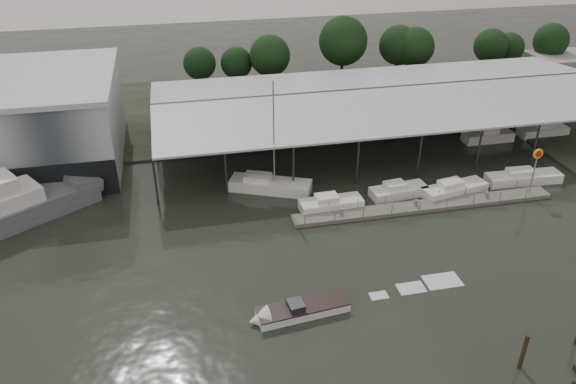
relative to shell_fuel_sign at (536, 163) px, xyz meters
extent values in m
plane|color=black|center=(-27.00, -9.99, -3.93)|extent=(200.00, 200.00, 0.00)
cube|color=#383C2D|center=(-27.00, 32.01, -3.83)|extent=(140.00, 30.00, 0.30)
cube|color=#AFB5BA|center=(-55.00, 20.01, 1.07)|extent=(24.00, 20.00, 10.00)
cube|color=silver|center=(-55.00, 20.01, 6.27)|extent=(24.50, 20.50, 0.60)
cube|color=#2A2D2F|center=(-10.00, 18.01, 2.84)|extent=(58.00, 0.40, 0.30)
cylinder|color=#2A2D2F|center=(-39.00, 6.51, -1.18)|extent=(0.24, 0.24, 5.50)
cylinder|color=#2A2D2F|center=(-39.00, 29.51, -1.18)|extent=(0.24, 0.24, 5.50)
cylinder|color=#2A2D2F|center=(19.00, 29.51, -1.18)|extent=(0.24, 0.24, 5.50)
cube|color=#69665D|center=(-12.00, 0.01, -3.73)|extent=(28.00, 2.00, 0.40)
cylinder|color=gray|center=(-25.00, -0.89, -3.13)|extent=(0.10, 0.10, 1.20)
cylinder|color=gray|center=(1.00, 0.91, -3.13)|extent=(0.10, 0.10, 1.20)
cube|color=gray|center=(-13.00, 0.01, -3.23)|extent=(0.30, 0.30, 0.70)
cylinder|color=gray|center=(0.00, 0.01, -1.43)|extent=(0.16, 0.16, 5.00)
cylinder|color=yellow|center=(0.00, 0.01, 1.07)|extent=(1.10, 0.12, 1.10)
cylinder|color=red|center=(0.00, -0.06, 1.07)|extent=(0.70, 0.05, 0.70)
cube|color=gray|center=(28.00, 35.01, -1.93)|extent=(10.00, 8.00, 4.00)
cube|color=slate|center=(-53.16, 6.09, -3.03)|extent=(16.69, 13.24, 2.40)
cube|color=slate|center=(-46.97, 10.16, -2.03)|extent=(5.21, 5.60, 1.80)
cube|color=white|center=(-26.93, 7.04, -3.43)|extent=(9.13, 5.91, 1.40)
cube|color=silver|center=(-28.23, 7.60, -2.53)|extent=(3.31, 2.77, 0.80)
cylinder|color=gray|center=(-26.53, 6.86, 2.77)|extent=(0.16, 0.16, 11.54)
cylinder|color=gray|center=(-27.99, 7.49, -2.03)|extent=(3.26, 1.51, 0.12)
cube|color=white|center=(-28.13, -12.99, -3.58)|extent=(7.48, 2.80, 0.90)
cone|color=white|center=(-31.69, -13.39, -3.58)|extent=(1.81, 2.17, 2.00)
cube|color=black|center=(-28.13, -12.99, -3.18)|extent=(7.49, 2.86, 0.12)
cube|color=#2A2D2F|center=(-28.71, -13.05, -2.93)|extent=(1.35, 1.53, 0.50)
cube|color=silver|center=(-21.52, -12.25, -3.91)|extent=(2.30, 1.50, 0.04)
cube|color=silver|center=(-18.54, -11.91, -3.91)|extent=(3.10, 2.00, 0.04)
cube|color=silver|center=(-15.56, -11.58, -3.91)|extent=(3.90, 2.50, 0.04)
cube|color=white|center=(-21.54, 1.87, -3.43)|extent=(6.60, 2.43, 1.10)
cube|color=silver|center=(-22.04, 1.87, -2.63)|extent=(2.34, 1.69, 0.70)
cube|color=white|center=(-13.71, 2.94, -3.43)|extent=(6.40, 2.84, 1.10)
cube|color=silver|center=(-14.21, 2.94, -2.63)|extent=(2.33, 1.83, 0.70)
cube|color=white|center=(-7.69, 2.05, -3.43)|extent=(7.66, 3.52, 1.10)
cube|color=silver|center=(-8.19, 2.05, -2.63)|extent=(2.83, 2.05, 0.70)
cube|color=white|center=(1.14, 2.89, -3.43)|extent=(8.58, 2.61, 1.10)
cube|color=silver|center=(0.64, 2.89, -2.63)|extent=(3.04, 1.75, 0.70)
cylinder|color=#382B1C|center=(-14.55, -21.61, -2.73)|extent=(0.32, 0.32, 3.59)
cylinder|color=black|center=(-31.79, 39.58, -2.14)|extent=(0.50, 0.50, 3.56)
sphere|color=#183816|center=(-31.79, 39.58, 1.06)|extent=(4.99, 4.99, 4.99)
cylinder|color=black|center=(-26.18, 38.97, -2.18)|extent=(0.50, 0.50, 3.50)
sphere|color=#183816|center=(-26.18, 38.97, 0.97)|extent=(4.89, 4.89, 4.89)
cylinder|color=black|center=(-21.28, 37.16, -1.71)|extent=(0.50, 0.50, 4.44)
sphere|color=#183816|center=(-21.28, 37.16, 2.29)|extent=(6.21, 6.21, 6.21)
cylinder|color=black|center=(-9.47, 38.03, -1.22)|extent=(0.50, 0.50, 5.41)
sphere|color=#183816|center=(-9.47, 38.03, 3.65)|extent=(7.58, 7.58, 7.58)
cylinder|color=black|center=(0.01, 38.42, -1.67)|extent=(0.50, 0.50, 4.51)
sphere|color=#183816|center=(0.01, 38.42, 2.39)|extent=(6.31, 6.31, 6.31)
cylinder|color=black|center=(2.14, 36.97, -1.69)|extent=(0.50, 0.50, 4.48)
sphere|color=#183816|center=(2.14, 36.97, 2.34)|extent=(6.27, 6.27, 6.27)
cylinder|color=black|center=(15.79, 37.27, -1.93)|extent=(0.50, 0.50, 3.99)
sphere|color=#183816|center=(15.79, 37.27, 1.67)|extent=(5.59, 5.59, 5.59)
cylinder|color=black|center=(19.64, 37.94, -2.17)|extent=(0.50, 0.50, 3.52)
sphere|color=#183816|center=(19.64, 37.94, 1.00)|extent=(4.93, 4.93, 4.93)
cylinder|color=black|center=(27.03, 37.54, -1.86)|extent=(0.50, 0.50, 4.13)
sphere|color=#183816|center=(27.03, 37.54, 1.85)|extent=(5.78, 5.78, 5.78)
camera|label=1|loc=(-36.40, -45.72, 26.19)|focal=35.00mm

